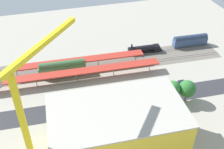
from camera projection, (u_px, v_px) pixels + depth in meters
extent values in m
plane|color=#9E998C|center=(119.00, 94.00, 105.67)|extent=(170.21, 170.21, 0.00)
cube|color=#665E54|center=(104.00, 63.00, 122.62)|extent=(106.94, 19.64, 0.01)
cube|color=#2D2D33|center=(122.00, 102.00, 102.19)|extent=(106.68, 13.72, 0.01)
cube|color=#9E9EA8|center=(102.00, 58.00, 125.74)|extent=(106.28, 4.85, 0.12)
cube|color=#9E9EA8|center=(103.00, 59.00, 124.63)|extent=(106.28, 4.85, 0.12)
cube|color=#9E9EA8|center=(106.00, 66.00, 120.39)|extent=(106.28, 4.85, 0.12)
cube|color=#9E9EA8|center=(107.00, 68.00, 119.27)|extent=(106.28, 4.85, 0.12)
cube|color=#A82D23|center=(75.00, 72.00, 110.38)|extent=(69.45, 7.45, 0.49)
cylinder|color=slate|center=(149.00, 66.00, 117.29)|extent=(0.30, 0.30, 3.77)
cylinder|color=slate|center=(114.00, 71.00, 114.47)|extent=(0.30, 0.30, 3.77)
cylinder|color=slate|center=(76.00, 76.00, 111.64)|extent=(0.30, 0.30, 3.77)
cylinder|color=slate|center=(36.00, 82.00, 108.82)|extent=(0.30, 0.30, 3.77)
cube|color=#A82D23|center=(78.00, 60.00, 116.50)|extent=(56.47, 6.82, 0.49)
cylinder|color=slate|center=(136.00, 57.00, 122.46)|extent=(0.30, 0.30, 4.10)
cylinder|color=slate|center=(98.00, 62.00, 119.40)|extent=(0.30, 0.30, 4.10)
cylinder|color=slate|center=(59.00, 67.00, 116.34)|extent=(0.30, 0.30, 4.10)
cylinder|color=slate|center=(17.00, 73.00, 113.28)|extent=(0.30, 0.30, 4.10)
cube|color=black|center=(145.00, 51.00, 129.40)|extent=(16.24, 3.12, 1.00)
cylinder|color=black|center=(142.00, 48.00, 128.07)|extent=(13.55, 3.27, 2.67)
cube|color=black|center=(156.00, 48.00, 129.72)|extent=(2.83, 2.99, 3.20)
cylinder|color=black|center=(132.00, 46.00, 125.91)|extent=(0.70, 0.70, 1.40)
cube|color=black|center=(189.00, 45.00, 134.47)|extent=(15.35, 3.06, 0.60)
cube|color=#384C72|center=(190.00, 42.00, 133.27)|extent=(17.07, 3.73, 3.41)
cylinder|color=#273550|center=(191.00, 38.00, 132.11)|extent=(16.40, 3.70, 2.98)
cube|color=black|center=(63.00, 74.00, 115.73)|extent=(17.35, 3.32, 0.60)
cube|color=#4C7F4C|center=(62.00, 69.00, 114.38)|extent=(19.30, 4.05, 3.95)
cylinder|color=#355935|center=(62.00, 65.00, 113.05)|extent=(18.53, 4.01, 3.20)
cube|color=black|center=(181.00, 84.00, 110.36)|extent=(3.89, 1.99, 0.30)
cube|color=#474C51|center=(181.00, 83.00, 110.04)|extent=(4.61, 2.11, 0.78)
cube|color=#1E2328|center=(181.00, 82.00, 109.64)|extent=(2.62, 1.76, 0.57)
cube|color=black|center=(168.00, 86.00, 109.23)|extent=(3.98, 2.09, 0.30)
cube|color=#474C51|center=(168.00, 85.00, 108.90)|extent=(4.72, 2.22, 0.82)
cube|color=#1E2328|center=(168.00, 84.00, 108.50)|extent=(2.69, 1.83, 0.51)
cube|color=black|center=(152.00, 89.00, 107.72)|extent=(3.86, 2.05, 0.30)
cube|color=silver|center=(152.00, 88.00, 107.39)|extent=(4.58, 2.17, 0.80)
cube|color=#1E2328|center=(153.00, 87.00, 107.00)|extent=(2.60, 1.82, 0.51)
cube|color=black|center=(135.00, 92.00, 106.25)|extent=(3.49, 1.97, 0.30)
cube|color=gray|center=(135.00, 91.00, 105.89)|extent=(4.13, 2.08, 0.88)
cube|color=#1E2328|center=(135.00, 90.00, 105.44)|extent=(2.35, 1.75, 0.62)
cube|color=black|center=(120.00, 95.00, 105.00)|extent=(3.62, 2.00, 0.30)
cube|color=black|center=(120.00, 94.00, 104.70)|extent=(4.30, 2.11, 0.72)
cube|color=#1E2328|center=(120.00, 93.00, 104.33)|extent=(2.44, 1.78, 0.53)
cube|color=yellow|center=(117.00, 131.00, 79.66)|extent=(37.70, 22.68, 16.68)
cube|color=#ADA89E|center=(117.00, 110.00, 74.58)|extent=(38.32, 23.30, 0.40)
cube|color=yellow|center=(27.00, 139.00, 64.30)|extent=(1.40, 1.40, 37.41)
cube|color=yellow|center=(42.00, 45.00, 60.78)|extent=(18.14, 22.30, 1.20)
cube|color=black|center=(113.00, 113.00, 97.08)|extent=(8.86, 2.73, 0.50)
cube|color=silver|center=(116.00, 109.00, 96.24)|extent=(6.50, 2.86, 3.03)
cube|color=maroon|center=(104.00, 112.00, 95.63)|extent=(2.50, 2.67, 2.46)
cube|color=black|center=(73.00, 120.00, 94.41)|extent=(9.41, 2.55, 0.50)
cube|color=silver|center=(76.00, 116.00, 93.57)|extent=(7.09, 2.72, 3.03)
cube|color=#334C8C|center=(62.00, 119.00, 92.91)|extent=(2.42, 2.56, 2.30)
cube|color=black|center=(90.00, 116.00, 96.16)|extent=(9.64, 2.53, 0.50)
cube|color=silver|center=(93.00, 111.00, 95.28)|extent=(7.61, 2.69, 3.09)
cube|color=maroon|center=(79.00, 114.00, 94.57)|extent=(2.13, 2.48, 2.46)
cylinder|color=brown|center=(145.00, 103.00, 99.03)|extent=(0.53, 0.53, 3.41)
sphere|color=#28662D|center=(146.00, 97.00, 97.15)|extent=(4.14, 4.14, 4.14)
cylinder|color=brown|center=(62.00, 118.00, 93.38)|extent=(0.55, 0.55, 2.86)
sphere|color=#2D7233|center=(61.00, 111.00, 91.25)|extent=(6.13, 6.13, 6.13)
cylinder|color=brown|center=(166.00, 100.00, 101.06)|extent=(0.50, 0.50, 2.81)
sphere|color=#2D7233|center=(168.00, 92.00, 98.94)|extent=(6.15, 6.15, 6.15)
cylinder|color=brown|center=(171.00, 97.00, 101.37)|extent=(0.54, 0.54, 3.91)
sphere|color=#2D7233|center=(172.00, 89.00, 98.99)|extent=(5.84, 5.84, 5.84)
cylinder|color=brown|center=(185.00, 97.00, 101.86)|extent=(0.46, 0.46, 3.33)
sphere|color=#28662D|center=(187.00, 89.00, 99.55)|extent=(6.31, 6.31, 6.31)
cylinder|color=#333333|center=(146.00, 100.00, 98.96)|extent=(0.16, 0.16, 5.16)
cube|color=black|center=(147.00, 94.00, 97.15)|extent=(0.36, 0.36, 0.90)
sphere|color=yellow|center=(146.00, 93.00, 96.93)|extent=(0.20, 0.20, 0.20)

